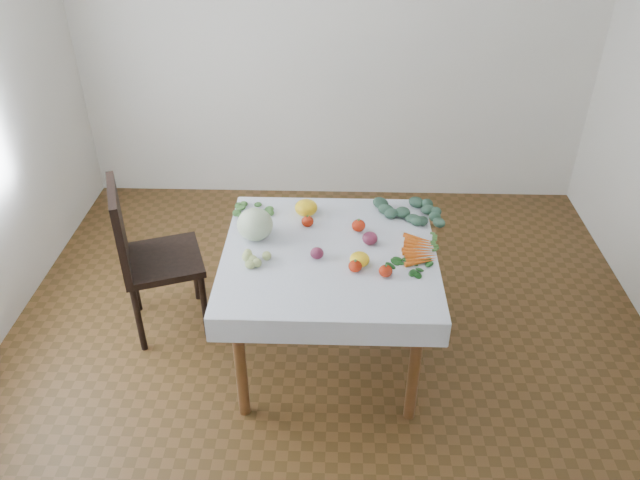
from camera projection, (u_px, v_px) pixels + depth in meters
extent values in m
plane|color=brown|center=(328.00, 355.00, 3.71)|extent=(4.00, 4.00, 0.00)
cube|color=white|center=(335.00, 32.00, 4.63)|extent=(4.00, 0.04, 2.70)
cube|color=brown|center=(329.00, 255.00, 3.31)|extent=(1.00, 1.00, 0.04)
cylinder|color=brown|center=(240.00, 364.00, 3.16)|extent=(0.06, 0.06, 0.71)
cylinder|color=brown|center=(414.00, 368.00, 3.14)|extent=(0.06, 0.06, 0.71)
cylinder|color=brown|center=(260.00, 263.00, 3.89)|extent=(0.06, 0.06, 0.71)
cylinder|color=brown|center=(401.00, 265.00, 3.87)|extent=(0.06, 0.06, 0.71)
cube|color=white|center=(329.00, 252.00, 3.30)|extent=(1.12, 1.12, 0.01)
cube|color=black|center=(163.00, 260.00, 3.70)|extent=(0.58, 0.58, 0.04)
cube|color=black|center=(119.00, 228.00, 3.50)|extent=(0.19, 0.44, 0.49)
cylinder|color=black|center=(139.00, 319.00, 3.64)|extent=(0.04, 0.04, 0.46)
cylinder|color=black|center=(205.00, 306.00, 3.73)|extent=(0.04, 0.04, 0.46)
cylinder|color=black|center=(134.00, 281.00, 3.94)|extent=(0.04, 0.04, 0.46)
cylinder|color=black|center=(195.00, 270.00, 4.04)|extent=(0.04, 0.04, 0.46)
ellipsoid|color=silver|center=(255.00, 224.00, 3.35)|extent=(0.26, 0.26, 0.18)
ellipsoid|color=#AF220B|center=(308.00, 221.00, 3.49)|extent=(0.09, 0.09, 0.06)
ellipsoid|color=#AF220B|center=(359.00, 226.00, 3.44)|extent=(0.10, 0.10, 0.07)
ellipsoid|color=#AF220B|center=(355.00, 266.00, 3.13)|extent=(0.08, 0.08, 0.06)
ellipsoid|color=#AF220B|center=(386.00, 271.00, 3.10)|extent=(0.09, 0.09, 0.06)
ellipsoid|color=yellow|center=(306.00, 208.00, 3.58)|extent=(0.17, 0.17, 0.09)
ellipsoid|color=yellow|center=(360.00, 259.00, 3.17)|extent=(0.11, 0.11, 0.07)
ellipsoid|color=#5A1937|center=(317.00, 253.00, 3.23)|extent=(0.08, 0.08, 0.06)
ellipsoid|color=#5A1937|center=(370.00, 238.00, 3.33)|extent=(0.10, 0.10, 0.07)
ellipsoid|color=#9AAF65|center=(258.00, 261.00, 3.18)|extent=(0.05, 0.05, 0.05)
ellipsoid|color=#9AAF65|center=(253.00, 259.00, 3.19)|extent=(0.05, 0.05, 0.05)
ellipsoid|color=#9AAF65|center=(256.00, 263.00, 3.16)|extent=(0.05, 0.05, 0.05)
ellipsoid|color=#9AAF65|center=(262.00, 258.00, 3.20)|extent=(0.05, 0.05, 0.05)
ellipsoid|color=#9AAF65|center=(245.00, 261.00, 3.18)|extent=(0.05, 0.05, 0.05)
ellipsoid|color=#9AAF65|center=(267.00, 264.00, 3.16)|extent=(0.05, 0.05, 0.05)
cone|color=orange|center=(418.00, 238.00, 3.37)|extent=(0.17, 0.09, 0.03)
cone|color=orange|center=(419.00, 241.00, 3.35)|extent=(0.17, 0.08, 0.03)
cone|color=orange|center=(419.00, 244.00, 3.33)|extent=(0.17, 0.07, 0.03)
cone|color=orange|center=(420.00, 247.00, 3.30)|extent=(0.18, 0.05, 0.03)
cone|color=orange|center=(420.00, 250.00, 3.28)|extent=(0.17, 0.04, 0.03)
cone|color=orange|center=(421.00, 253.00, 3.26)|extent=(0.17, 0.03, 0.03)
cone|color=orange|center=(422.00, 256.00, 3.23)|extent=(0.18, 0.05, 0.03)
cone|color=orange|center=(422.00, 259.00, 3.21)|extent=(0.18, 0.06, 0.03)
cone|color=orange|center=(423.00, 262.00, 3.19)|extent=(0.17, 0.07, 0.03)
ellipsoid|color=#325344|center=(412.00, 214.00, 3.56)|extent=(0.07, 0.07, 0.05)
ellipsoid|color=#325344|center=(403.00, 212.00, 3.58)|extent=(0.07, 0.07, 0.05)
ellipsoid|color=#325344|center=(409.00, 218.00, 3.53)|extent=(0.07, 0.07, 0.05)
ellipsoid|color=#325344|center=(414.00, 211.00, 3.59)|extent=(0.07, 0.07, 0.05)
ellipsoid|color=#325344|center=(396.00, 214.00, 3.56)|extent=(0.07, 0.07, 0.05)
ellipsoid|color=#325344|center=(421.00, 218.00, 3.53)|extent=(0.07, 0.07, 0.05)
ellipsoid|color=#325344|center=(404.00, 207.00, 3.63)|extent=(0.07, 0.07, 0.05)
ellipsoid|color=#325344|center=(399.00, 221.00, 3.50)|extent=(0.07, 0.07, 0.05)
ellipsoid|color=#325344|center=(428.00, 212.00, 3.58)|extent=(0.07, 0.07, 0.05)
ellipsoid|color=#325344|center=(387.00, 210.00, 3.61)|extent=(0.07, 0.07, 0.05)
ellipsoid|color=#325344|center=(419.00, 224.00, 3.47)|extent=(0.07, 0.07, 0.05)
ellipsoid|color=#325344|center=(416.00, 204.00, 3.66)|extent=(0.07, 0.07, 0.05)
ellipsoid|color=#325344|center=(382.00, 219.00, 3.52)|extent=(0.07, 0.07, 0.05)
ellipsoid|color=#1A551C|center=(416.00, 268.00, 3.16)|extent=(0.05, 0.03, 0.01)
ellipsoid|color=#1A551C|center=(408.00, 266.00, 3.17)|extent=(0.05, 0.03, 0.01)
ellipsoid|color=#1A551C|center=(414.00, 271.00, 3.14)|extent=(0.05, 0.03, 0.01)
ellipsoid|color=#1A551C|center=(415.00, 265.00, 3.18)|extent=(0.05, 0.03, 0.01)
ellipsoid|color=#1A551C|center=(404.00, 269.00, 3.15)|extent=(0.05, 0.03, 0.01)
ellipsoid|color=#1A551C|center=(422.00, 270.00, 3.15)|extent=(0.05, 0.03, 0.01)
ellipsoid|color=#1A551C|center=(407.00, 263.00, 3.20)|extent=(0.05, 0.03, 0.01)
ellipsoid|color=#1A551C|center=(409.00, 274.00, 3.12)|extent=(0.05, 0.03, 0.01)
ellipsoid|color=#1A551C|center=(424.00, 265.00, 3.18)|extent=(0.05, 0.03, 0.01)
ellipsoid|color=#1A551C|center=(398.00, 266.00, 3.18)|extent=(0.05, 0.03, 0.01)
ellipsoid|color=#1A551C|center=(422.00, 275.00, 3.11)|extent=(0.05, 0.03, 0.01)
ellipsoid|color=#1A551C|center=(414.00, 259.00, 3.22)|extent=(0.05, 0.03, 0.01)
ellipsoid|color=#1A551C|center=(398.00, 273.00, 3.12)|extent=(0.05, 0.03, 0.01)
ellipsoid|color=#1A551C|center=(433.00, 269.00, 3.15)|extent=(0.05, 0.03, 0.01)
ellipsoid|color=#1A551C|center=(397.00, 260.00, 3.22)|extent=(0.05, 0.03, 0.01)
ellipsoid|color=#477C39|center=(256.00, 211.00, 3.62)|extent=(0.05, 0.05, 0.02)
ellipsoid|color=#477C39|center=(251.00, 210.00, 3.62)|extent=(0.05, 0.05, 0.02)
ellipsoid|color=#477C39|center=(255.00, 213.00, 3.60)|extent=(0.05, 0.05, 0.02)
ellipsoid|color=#477C39|center=(257.00, 209.00, 3.64)|extent=(0.05, 0.05, 0.02)
ellipsoid|color=#477C39|center=(247.00, 212.00, 3.61)|extent=(0.05, 0.05, 0.02)
ellipsoid|color=#477C39|center=(261.00, 213.00, 3.60)|extent=(0.05, 0.05, 0.02)
ellipsoid|color=#477C39|center=(251.00, 207.00, 3.65)|extent=(0.05, 0.05, 0.02)
ellipsoid|color=#477C39|center=(249.00, 215.00, 3.58)|extent=(0.05, 0.05, 0.02)
ellipsoid|color=#477C39|center=(265.00, 209.00, 3.64)|extent=(0.05, 0.05, 0.02)
ellipsoid|color=#477C39|center=(242.00, 210.00, 3.63)|extent=(0.05, 0.05, 0.02)
ellipsoid|color=#477C39|center=(260.00, 216.00, 3.57)|extent=(0.05, 0.05, 0.02)
ellipsoid|color=#477C39|center=(258.00, 205.00, 3.67)|extent=(0.05, 0.05, 0.02)
ellipsoid|color=#477C39|center=(240.00, 215.00, 3.58)|extent=(0.05, 0.05, 0.02)
ellipsoid|color=#477C39|center=(271.00, 212.00, 3.61)|extent=(0.05, 0.05, 0.02)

